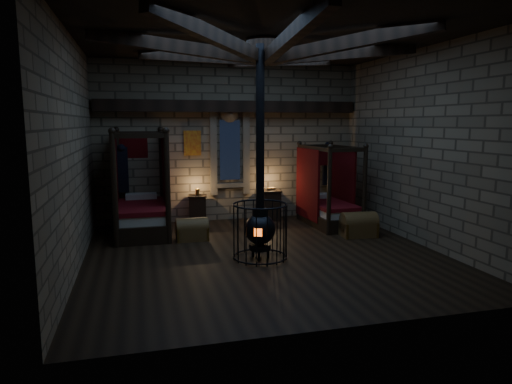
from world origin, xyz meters
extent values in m
cube|color=black|center=(0.00, 0.00, 0.00)|extent=(7.00, 7.00, 0.01)
cube|color=#847054|center=(0.00, 3.50, 2.10)|extent=(7.00, 0.02, 4.20)
cube|color=#847054|center=(0.00, -3.50, 2.10)|extent=(7.00, 0.02, 4.20)
cube|color=#847054|center=(-3.50, 0.00, 2.10)|extent=(0.02, 7.00, 4.20)
cube|color=#847054|center=(3.50, 0.00, 2.10)|extent=(0.02, 7.00, 4.20)
cube|color=black|center=(0.00, 0.00, 4.20)|extent=(7.00, 7.00, 0.01)
cube|color=black|center=(0.00, 3.32, 3.05)|extent=(6.86, 0.35, 0.30)
cylinder|color=black|center=(0.00, 0.00, 4.05)|extent=(0.70, 0.70, 0.25)
cube|color=black|center=(0.00, 3.45, 1.90)|extent=(0.55, 0.04, 1.60)
cube|color=maroon|center=(-1.00, 3.46, 2.10)|extent=(0.45, 0.03, 0.65)
cube|color=black|center=(-2.80, 3.34, 1.45)|extent=(0.30, 0.10, 1.15)
cube|color=black|center=(2.80, 3.34, 1.45)|extent=(0.30, 0.10, 1.15)
cube|color=black|center=(-2.35, 2.40, 0.20)|extent=(1.19, 2.28, 0.40)
cube|color=beige|center=(-2.35, 2.40, 0.50)|extent=(1.06, 2.11, 0.24)
cube|color=maroon|center=(-2.35, 2.40, 0.66)|extent=(1.12, 2.15, 0.11)
cube|color=beige|center=(-2.36, 3.23, 0.77)|extent=(0.77, 0.38, 0.15)
cube|color=#500607|center=(-2.36, 3.53, 2.03)|extent=(1.21, 0.06, 0.60)
cylinder|color=black|center=(-2.90, 1.30, 1.21)|extent=(0.12, 0.12, 2.41)
cylinder|color=black|center=(-2.90, 3.49, 1.21)|extent=(0.12, 0.12, 2.41)
cylinder|color=black|center=(-1.81, 1.30, 1.21)|extent=(0.12, 0.12, 2.41)
cylinder|color=black|center=(-1.81, 3.49, 1.21)|extent=(0.12, 0.12, 2.41)
cube|color=#500607|center=(-2.94, 2.73, 1.26)|extent=(0.07, 1.65, 2.14)
cube|color=#500607|center=(-1.77, 2.73, 1.26)|extent=(0.07, 1.65, 2.14)
cube|color=black|center=(2.32, 2.10, 0.17)|extent=(1.08, 1.97, 0.33)
cube|color=beige|center=(2.32, 2.10, 0.43)|extent=(0.97, 1.82, 0.20)
cube|color=maroon|center=(2.32, 2.10, 0.56)|extent=(1.02, 1.86, 0.09)
cube|color=beige|center=(2.29, 2.81, 0.65)|extent=(0.66, 0.35, 0.13)
cube|color=#500607|center=(2.28, 3.06, 1.72)|extent=(1.02, 0.09, 0.51)
cylinder|color=black|center=(1.90, 1.15, 1.02)|extent=(0.10, 0.10, 2.04)
cylinder|color=black|center=(1.82, 3.01, 1.02)|extent=(0.10, 0.10, 2.04)
cylinder|color=black|center=(2.82, 1.19, 1.02)|extent=(0.10, 0.10, 2.04)
cylinder|color=black|center=(2.75, 3.05, 1.02)|extent=(0.10, 0.10, 2.04)
cube|color=#500607|center=(1.82, 2.36, 1.07)|extent=(0.11, 1.40, 1.81)
cube|color=#500607|center=(2.80, 2.40, 1.07)|extent=(0.11, 1.40, 1.81)
cube|color=brown|center=(-1.28, 1.48, 0.15)|extent=(0.71, 0.44, 0.29)
cylinder|color=brown|center=(-1.28, 1.48, 0.29)|extent=(0.71, 0.44, 0.43)
cube|color=olive|center=(-1.61, 1.47, 0.15)|extent=(0.05, 0.45, 0.31)
cube|color=olive|center=(-0.95, 1.48, 0.15)|extent=(0.05, 0.45, 0.31)
cube|color=brown|center=(2.52, 0.84, 0.17)|extent=(0.84, 0.55, 0.33)
cylinder|color=brown|center=(2.52, 0.84, 0.33)|extent=(0.84, 0.55, 0.49)
cube|color=olive|center=(2.15, 0.87, 0.17)|extent=(0.09, 0.51, 0.35)
cube|color=olive|center=(2.89, 0.82, 0.17)|extent=(0.09, 0.51, 0.35)
cube|color=black|center=(-0.93, 3.13, 0.36)|extent=(0.49, 0.47, 0.72)
cube|color=black|center=(-0.93, 3.13, 0.74)|extent=(0.53, 0.52, 0.04)
cylinder|color=olive|center=(-0.93, 3.13, 0.84)|extent=(0.10, 0.10, 0.16)
cube|color=black|center=(1.06, 3.10, 0.39)|extent=(0.49, 0.47, 0.78)
cube|color=black|center=(1.06, 3.10, 0.80)|extent=(0.53, 0.51, 0.04)
cube|color=brown|center=(1.06, 3.10, 0.87)|extent=(0.21, 0.15, 0.06)
cylinder|color=black|center=(-0.16, -0.28, 0.24)|extent=(0.43, 0.43, 0.11)
sphere|color=black|center=(-0.16, -0.28, 0.59)|extent=(0.60, 0.60, 0.60)
cylinder|color=black|center=(-0.16, -0.28, 0.91)|extent=(0.30, 0.30, 0.15)
cube|color=#FF5914|center=(-0.27, -0.55, 0.59)|extent=(0.15, 0.08, 0.15)
cylinder|color=black|center=(-0.16, -0.28, 2.51)|extent=(0.16, 0.16, 3.08)
torus|color=black|center=(-0.16, -0.28, 0.04)|extent=(1.07, 1.07, 0.03)
torus|color=black|center=(-0.16, -0.28, 1.08)|extent=(1.07, 1.07, 0.03)
camera|label=1|loc=(-2.41, -8.60, 2.63)|focal=32.00mm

